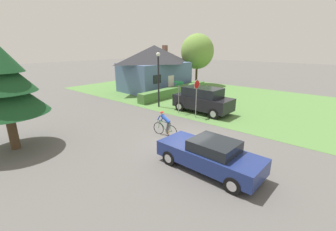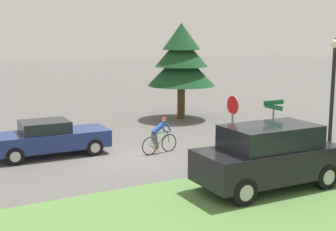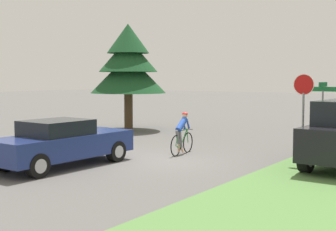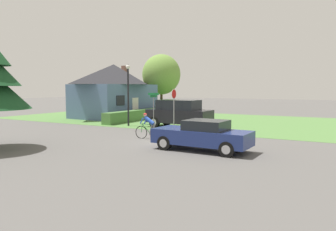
# 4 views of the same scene
# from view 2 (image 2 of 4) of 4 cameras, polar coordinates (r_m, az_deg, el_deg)

# --- Properties ---
(ground_plane) EXTENTS (140.00, 140.00, 0.00)m
(ground_plane) POSITION_cam_2_polar(r_m,az_deg,el_deg) (18.98, -5.11, -5.07)
(ground_plane) COLOR #5B5956
(sedan_left_lane) EXTENTS (1.97, 4.66, 1.46)m
(sedan_left_lane) POSITION_cam_2_polar(r_m,az_deg,el_deg) (19.57, -14.20, -2.70)
(sedan_left_lane) COLOR navy
(sedan_left_lane) RESTS_ON ground
(cyclist) EXTENTS (0.44, 1.71, 1.52)m
(cyclist) POSITION_cam_2_polar(r_m,az_deg,el_deg) (19.40, -1.06, -2.52)
(cyclist) COLOR black
(cyclist) RESTS_ON ground
(parked_suv_right) EXTENTS (2.20, 4.78, 2.06)m
(parked_suv_right) POSITION_cam_2_polar(r_m,az_deg,el_deg) (15.27, 12.17, -4.91)
(parked_suv_right) COLOR black
(parked_suv_right) RESTS_ON ground
(stop_sign) EXTENTS (0.66, 0.07, 2.86)m
(stop_sign) POSITION_cam_2_polar(r_m,az_deg,el_deg) (15.98, 7.85, -0.66)
(stop_sign) COLOR gray
(stop_sign) RESTS_ON ground
(street_lamp) EXTENTS (0.34, 0.34, 4.78)m
(street_lamp) POSITION_cam_2_polar(r_m,az_deg,el_deg) (18.35, 19.45, 3.39)
(street_lamp) COLOR black
(street_lamp) RESTS_ON ground
(street_name_sign) EXTENTS (0.90, 0.90, 2.59)m
(street_name_sign) POSITION_cam_2_polar(r_m,az_deg,el_deg) (17.01, 12.68, -0.80)
(street_name_sign) COLOR gray
(street_name_sign) RESTS_ON ground
(conifer_tall_near) EXTENTS (3.92, 3.92, 5.53)m
(conifer_tall_near) POSITION_cam_2_polar(r_m,az_deg,el_deg) (27.06, 1.63, 6.88)
(conifer_tall_near) COLOR #4C3823
(conifer_tall_near) RESTS_ON ground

